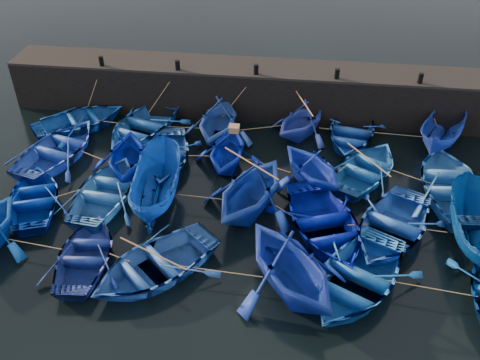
# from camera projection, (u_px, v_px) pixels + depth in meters

# --- Properties ---
(ground) EXTENTS (120.00, 120.00, 0.00)m
(ground) POSITION_uv_depth(u_px,v_px,m) (230.00, 243.00, 20.67)
(ground) COLOR black
(ground) RESTS_ON ground
(quay_wall) EXTENTS (26.00, 2.50, 2.50)m
(quay_wall) POSITION_uv_depth(u_px,v_px,m) (257.00, 90.00, 28.30)
(quay_wall) COLOR black
(quay_wall) RESTS_ON ground
(quay_top) EXTENTS (26.00, 2.50, 0.12)m
(quay_top) POSITION_uv_depth(u_px,v_px,m) (258.00, 68.00, 27.52)
(quay_top) COLOR black
(quay_top) RESTS_ON quay_wall
(bollard_0) EXTENTS (0.24, 0.24, 0.50)m
(bollard_0) POSITION_uv_depth(u_px,v_px,m) (101.00, 61.00, 27.42)
(bollard_0) COLOR black
(bollard_0) RESTS_ON quay_top
(bollard_1) EXTENTS (0.24, 0.24, 0.50)m
(bollard_1) POSITION_uv_depth(u_px,v_px,m) (178.00, 65.00, 27.02)
(bollard_1) COLOR black
(bollard_1) RESTS_ON quay_top
(bollard_2) EXTENTS (0.24, 0.24, 0.50)m
(bollard_2) POSITION_uv_depth(u_px,v_px,m) (256.00, 69.00, 26.62)
(bollard_2) COLOR black
(bollard_2) RESTS_ON quay_top
(bollard_3) EXTENTS (0.24, 0.24, 0.50)m
(bollard_3) POSITION_uv_depth(u_px,v_px,m) (337.00, 74.00, 26.21)
(bollard_3) COLOR black
(bollard_3) RESTS_ON quay_top
(bollard_4) EXTENTS (0.24, 0.24, 0.50)m
(bollard_4) POSITION_uv_depth(u_px,v_px,m) (421.00, 78.00, 25.81)
(bollard_4) COLOR black
(bollard_4) RESTS_ON quay_top
(boat_0) EXTENTS (5.75, 5.57, 0.97)m
(boat_0) POSITION_uv_depth(u_px,v_px,m) (79.00, 120.00, 27.29)
(boat_0) COLOR #0D418F
(boat_0) RESTS_ON ground
(boat_1) EXTENTS (5.15, 6.11, 1.08)m
(boat_1) POSITION_uv_depth(u_px,v_px,m) (142.00, 125.00, 26.79)
(boat_1) COLOR #19509D
(boat_1) RESTS_ON ground
(boat_2) EXTENTS (3.94, 4.47, 2.21)m
(boat_2) POSITION_uv_depth(u_px,v_px,m) (218.00, 120.00, 26.12)
(boat_2) COLOR #22479D
(boat_2) RESTS_ON ground
(boat_3) EXTENTS (4.67, 4.82, 1.94)m
(boat_3) POSITION_uv_depth(u_px,v_px,m) (302.00, 119.00, 26.41)
(boat_3) COLOR #2B40BD
(boat_3) RESTS_ON ground
(boat_4) EXTENTS (4.17, 5.23, 0.97)m
(boat_4) POSITION_uv_depth(u_px,v_px,m) (351.00, 132.00, 26.37)
(boat_4) COLOR navy
(boat_4) RESTS_ON ground
(boat_5) EXTENTS (3.47, 4.88, 1.77)m
(boat_5) POSITION_uv_depth(u_px,v_px,m) (443.00, 132.00, 25.60)
(boat_5) COLOR #1C379E
(boat_5) RESTS_ON ground
(boat_6) EXTENTS (4.90, 5.92, 1.07)m
(boat_6) POSITION_uv_depth(u_px,v_px,m) (58.00, 148.00, 25.10)
(boat_6) COLOR #1F41AC
(boat_6) RESTS_ON ground
(boat_7) EXTENTS (4.11, 4.53, 2.08)m
(boat_7) POSITION_uv_depth(u_px,v_px,m) (127.00, 155.00, 23.77)
(boat_7) COLOR #001990
(boat_7) RESTS_ON ground
(boat_8) EXTENTS (3.80, 4.93, 0.95)m
(boat_8) POSITION_uv_depth(u_px,v_px,m) (165.00, 156.00, 24.71)
(boat_8) COLOR #1E4E98
(boat_8) RESTS_ON ground
(boat_9) EXTENTS (3.41, 3.89, 1.96)m
(boat_9) POSITION_uv_depth(u_px,v_px,m) (228.00, 150.00, 24.20)
(boat_9) COLOR #0620A7
(boat_9) RESTS_ON ground
(boat_10) EXTENTS (4.83, 4.92, 1.96)m
(boat_10) POSITION_uv_depth(u_px,v_px,m) (312.00, 166.00, 23.15)
(boat_10) COLOR #102CB7
(boat_10) RESTS_ON ground
(boat_11) EXTENTS (5.13, 5.64, 0.96)m
(boat_11) POSITION_uv_depth(u_px,v_px,m) (367.00, 168.00, 23.87)
(boat_11) COLOR #1957A1
(boat_11) RESTS_ON ground
(boat_12) EXTENTS (4.32, 5.80, 1.15)m
(boat_12) POSITION_uv_depth(u_px,v_px,m) (452.00, 185.00, 22.75)
(boat_12) COLOR blue
(boat_12) RESTS_ON ground
(boat_13) EXTENTS (4.40, 5.14, 0.90)m
(boat_13) POSITION_uv_depth(u_px,v_px,m) (35.00, 197.00, 22.24)
(boat_13) COLOR #002891
(boat_13) RESTS_ON ground
(boat_14) EXTENTS (3.80, 5.03, 0.99)m
(boat_14) POSITION_uv_depth(u_px,v_px,m) (106.00, 191.00, 22.54)
(boat_14) COLOR blue
(boat_14) RESTS_ON ground
(boat_15) EXTENTS (2.23, 5.08, 1.92)m
(boat_15) POSITION_uv_depth(u_px,v_px,m) (156.00, 185.00, 22.09)
(boat_15) COLOR #0A3C92
(boat_15) RESTS_ON ground
(boat_16) EXTENTS (5.47, 5.82, 2.45)m
(boat_16) POSITION_uv_depth(u_px,v_px,m) (251.00, 189.00, 21.45)
(boat_16) COLOR navy
(boat_16) RESTS_ON ground
(boat_17) EXTENTS (5.44, 6.31, 1.10)m
(boat_17) POSITION_uv_depth(u_px,v_px,m) (324.00, 223.00, 20.77)
(boat_17) COLOR #000F91
(boat_17) RESTS_ON ground
(boat_18) EXTENTS (5.53, 6.21, 1.06)m
(boat_18) POSITION_uv_depth(u_px,v_px,m) (391.00, 226.00, 20.66)
(boat_18) COLOR blue
(boat_18) RESTS_ON ground
(boat_19) EXTENTS (1.95, 4.88, 1.87)m
(boat_19) POSITION_uv_depth(u_px,v_px,m) (474.00, 227.00, 20.04)
(boat_19) COLOR navy
(boat_19) RESTS_ON ground
(boat_21) EXTENTS (3.30, 4.38, 0.86)m
(boat_21) POSITION_uv_depth(u_px,v_px,m) (86.00, 254.00, 19.59)
(boat_21) COLOR navy
(boat_21) RESTS_ON ground
(boat_22) EXTENTS (6.00, 6.09, 1.03)m
(boat_22) POSITION_uv_depth(u_px,v_px,m) (154.00, 264.00, 19.05)
(boat_22) COLOR #2554AD
(boat_22) RESTS_ON ground
(boat_23) EXTENTS (6.11, 6.26, 2.51)m
(boat_23) POSITION_uv_depth(u_px,v_px,m) (290.00, 265.00, 17.99)
(boat_23) COLOR #132EA3
(boat_23) RESTS_ON ground
(boat_24) EXTENTS (5.74, 6.37, 1.09)m
(boat_24) POSITION_uv_depth(u_px,v_px,m) (356.00, 278.00, 18.50)
(boat_24) COLOR blue
(boat_24) RESTS_ON ground
(wooden_crate) EXTENTS (0.46, 0.43, 0.29)m
(wooden_crate) POSITION_uv_depth(u_px,v_px,m) (234.00, 129.00, 23.50)
(wooden_crate) COLOR #966B41
(wooden_crate) RESTS_ON boat_9
(mooring_ropes) EXTENTS (18.08, 11.66, 2.10)m
(mooring_ropes) POSITION_uv_depth(u_px,v_px,m) (251.00, 156.00, 24.01)
(mooring_ropes) COLOR tan
(mooring_ropes) RESTS_ON ground
(loose_oars) EXTENTS (10.18, 12.27, 1.55)m
(loose_oars) POSITION_uv_depth(u_px,v_px,m) (276.00, 163.00, 22.20)
(loose_oars) COLOR #99724C
(loose_oars) RESTS_ON ground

